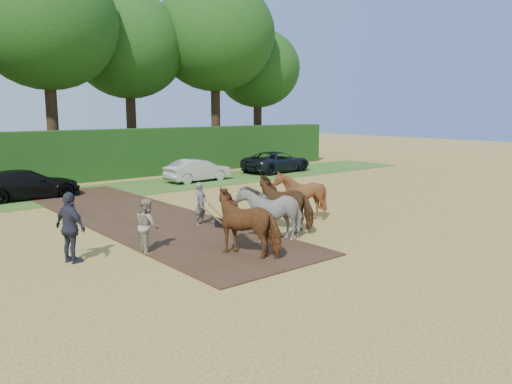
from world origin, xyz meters
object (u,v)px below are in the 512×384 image
spectator_far (71,228)px  spectator_near (147,225)px  plough_team (276,207)px  parked_cars (72,181)px

spectator_far → spectator_near: bearing=-118.4°
spectator_far → plough_team: spectator_far is taller
spectator_near → plough_team: bearing=-91.1°
plough_team → parked_cars: bearing=100.9°
spectator_near → spectator_far: 2.14m
plough_team → parked_cars: size_ratio=0.20×
plough_team → parked_cars: (-2.40, 12.50, -0.24)m
parked_cars → plough_team: bearing=-79.1°
spectator_near → parked_cars: (1.92, 11.64, -0.11)m
spectator_near → plough_team: 4.41m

